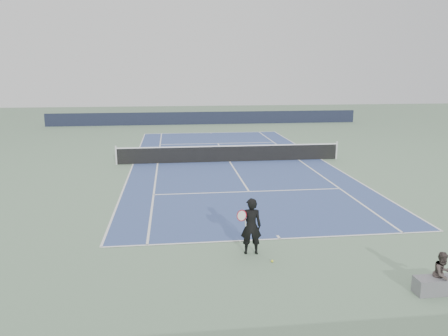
{
  "coord_description": "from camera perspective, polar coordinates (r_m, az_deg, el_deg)",
  "views": [
    {
      "loc": [
        -3.29,
        -24.45,
        5.21
      ],
      "look_at": [
        -1.1,
        -6.41,
        1.1
      ],
      "focal_mm": 35.0,
      "sensor_mm": 36.0,
      "label": 1
    }
  ],
  "objects": [
    {
      "name": "tennis_player",
      "position": [
        12.61,
        3.53,
        -7.57
      ],
      "size": [
        0.78,
        0.5,
        1.67
      ],
      "color": "black",
      "rests_on": "ground"
    },
    {
      "name": "ground",
      "position": [
        25.21,
        0.73,
        0.82
      ],
      "size": [
        80.0,
        80.0,
        0.0
      ],
      "primitive_type": "plane",
      "color": "slate"
    },
    {
      "name": "windscreen_far",
      "position": [
        42.71,
        -2.47,
        6.54
      ],
      "size": [
        30.0,
        0.25,
        1.2
      ],
      "primitive_type": "cube",
      "color": "black",
      "rests_on": "ground"
    },
    {
      "name": "spectator_bench",
      "position": [
        11.85,
        26.53,
        -12.86
      ],
      "size": [
        1.32,
        0.76,
        1.08
      ],
      "color": "slate",
      "rests_on": "ground"
    },
    {
      "name": "tennis_net",
      "position": [
        25.11,
        0.73,
        1.95
      ],
      "size": [
        12.9,
        0.1,
        1.07
      ],
      "color": "silver",
      "rests_on": "ground"
    },
    {
      "name": "tennis_ball",
      "position": [
        12.4,
        6.32,
        -11.98
      ],
      "size": [
        0.07,
        0.07,
        0.07
      ],
      "primitive_type": "sphere",
      "color": "yellow",
      "rests_on": "ground"
    },
    {
      "name": "court_surface",
      "position": [
        25.21,
        0.73,
        0.83
      ],
      "size": [
        10.97,
        23.77,
        0.01
      ],
      "primitive_type": "cube",
      "color": "#374C83",
      "rests_on": "ground"
    }
  ]
}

